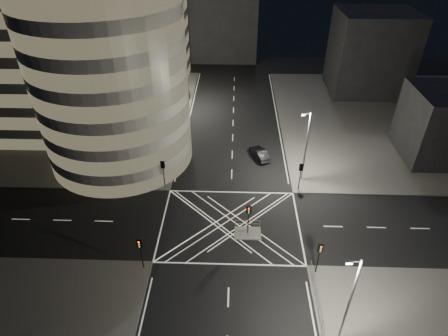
{
  "coord_description": "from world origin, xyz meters",
  "views": [
    {
      "loc": [
        0.32,
        -32.14,
        30.59
      ],
      "look_at": [
        -0.98,
        7.18,
        3.0
      ],
      "focal_mm": 30.0,
      "sensor_mm": 36.0,
      "label": 1
    }
  ],
  "objects_px": {
    "street_lamp_left_near": "(163,131)",
    "street_lamp_right_far": "(306,145)",
    "traffic_signal_fl": "(163,169)",
    "traffic_signal_nr": "(320,253)",
    "sedan": "(260,153)",
    "traffic_signal_nl": "(140,248)",
    "central_island": "(248,233)",
    "traffic_signal_fr": "(301,172)",
    "street_lamp_right_near": "(349,300)",
    "street_lamp_left_far": "(180,81)",
    "traffic_signal_island": "(249,215)"
  },
  "relations": [
    {
      "from": "traffic_signal_nr",
      "to": "traffic_signal_island",
      "type": "height_order",
      "value": "same"
    },
    {
      "from": "traffic_signal_island",
      "to": "street_lamp_left_far",
      "type": "relative_size",
      "value": 0.4
    },
    {
      "from": "traffic_signal_nl",
      "to": "traffic_signal_island",
      "type": "bearing_deg",
      "value": 26.14
    },
    {
      "from": "traffic_signal_fr",
      "to": "street_lamp_left_far",
      "type": "relative_size",
      "value": 0.4
    },
    {
      "from": "traffic_signal_fl",
      "to": "street_lamp_left_far",
      "type": "distance_m",
      "value": 23.36
    },
    {
      "from": "street_lamp_left_near",
      "to": "traffic_signal_nl",
      "type": "bearing_deg",
      "value": -88.06
    },
    {
      "from": "central_island",
      "to": "street_lamp_right_near",
      "type": "xyz_separation_m",
      "value": [
        7.44,
        -12.5,
        5.47
      ]
    },
    {
      "from": "traffic_signal_fl",
      "to": "traffic_signal_nr",
      "type": "bearing_deg",
      "value": -37.69
    },
    {
      "from": "traffic_signal_fr",
      "to": "street_lamp_right_far",
      "type": "bearing_deg",
      "value": 73.89
    },
    {
      "from": "traffic_signal_nr",
      "to": "street_lamp_right_near",
      "type": "bearing_deg",
      "value": -84.96
    },
    {
      "from": "traffic_signal_fr",
      "to": "traffic_signal_nr",
      "type": "height_order",
      "value": "same"
    },
    {
      "from": "central_island",
      "to": "street_lamp_left_near",
      "type": "bearing_deg",
      "value": 130.27
    },
    {
      "from": "street_lamp_right_far",
      "to": "traffic_signal_nr",
      "type": "bearing_deg",
      "value": -92.3
    },
    {
      "from": "street_lamp_left_far",
      "to": "traffic_signal_fr",
      "type": "bearing_deg",
      "value": -51.83
    },
    {
      "from": "central_island",
      "to": "street_lamp_left_near",
      "type": "xyz_separation_m",
      "value": [
        -11.44,
        13.5,
        5.47
      ]
    },
    {
      "from": "central_island",
      "to": "traffic_signal_nr",
      "type": "bearing_deg",
      "value": -37.93
    },
    {
      "from": "street_lamp_right_far",
      "to": "street_lamp_right_near",
      "type": "height_order",
      "value": "same"
    },
    {
      "from": "street_lamp_right_near",
      "to": "sedan",
      "type": "height_order",
      "value": "street_lamp_right_near"
    },
    {
      "from": "traffic_signal_nr",
      "to": "central_island",
      "type": "bearing_deg",
      "value": 142.07
    },
    {
      "from": "traffic_signal_island",
      "to": "street_lamp_right_near",
      "type": "xyz_separation_m",
      "value": [
        7.44,
        -12.5,
        2.63
      ]
    },
    {
      "from": "street_lamp_left_near",
      "to": "traffic_signal_fr",
      "type": "bearing_deg",
      "value": -15.92
    },
    {
      "from": "traffic_signal_nr",
      "to": "street_lamp_left_near",
      "type": "relative_size",
      "value": 0.4
    },
    {
      "from": "street_lamp_left_far",
      "to": "sedan",
      "type": "bearing_deg",
      "value": -49.32
    },
    {
      "from": "traffic_signal_island",
      "to": "street_lamp_left_far",
      "type": "distance_m",
      "value": 33.61
    },
    {
      "from": "central_island",
      "to": "sedan",
      "type": "height_order",
      "value": "sedan"
    },
    {
      "from": "traffic_signal_fr",
      "to": "street_lamp_right_near",
      "type": "xyz_separation_m",
      "value": [
        0.64,
        -20.8,
        2.63
      ]
    },
    {
      "from": "central_island",
      "to": "traffic_signal_fr",
      "type": "height_order",
      "value": "traffic_signal_fr"
    },
    {
      "from": "traffic_signal_nl",
      "to": "street_lamp_left_near",
      "type": "xyz_separation_m",
      "value": [
        -0.64,
        18.8,
        2.63
      ]
    },
    {
      "from": "central_island",
      "to": "traffic_signal_fr",
      "type": "distance_m",
      "value": 11.1
    },
    {
      "from": "traffic_signal_fr",
      "to": "traffic_signal_nr",
      "type": "bearing_deg",
      "value": -90.0
    },
    {
      "from": "traffic_signal_nl",
      "to": "traffic_signal_island",
      "type": "xyz_separation_m",
      "value": [
        10.8,
        5.3,
        0.0
      ]
    },
    {
      "from": "traffic_signal_nl",
      "to": "sedan",
      "type": "distance_m",
      "value": 24.81
    },
    {
      "from": "traffic_signal_island",
      "to": "street_lamp_left_near",
      "type": "distance_m",
      "value": 17.89
    },
    {
      "from": "traffic_signal_nr",
      "to": "street_lamp_right_near",
      "type": "distance_m",
      "value": 7.69
    },
    {
      "from": "street_lamp_left_far",
      "to": "street_lamp_right_far",
      "type": "distance_m",
      "value": 28.23
    },
    {
      "from": "traffic_signal_fr",
      "to": "traffic_signal_nr",
      "type": "distance_m",
      "value": 13.6
    },
    {
      "from": "traffic_signal_nr",
      "to": "traffic_signal_nl",
      "type": "bearing_deg",
      "value": 180.0
    },
    {
      "from": "central_island",
      "to": "traffic_signal_nr",
      "type": "height_order",
      "value": "traffic_signal_nr"
    },
    {
      "from": "traffic_signal_fl",
      "to": "traffic_signal_fr",
      "type": "bearing_deg",
      "value": 0.0
    },
    {
      "from": "street_lamp_left_near",
      "to": "sedan",
      "type": "bearing_deg",
      "value": 9.75
    },
    {
      "from": "traffic_signal_fl",
      "to": "street_lamp_right_far",
      "type": "relative_size",
      "value": 0.4
    },
    {
      "from": "central_island",
      "to": "street_lamp_left_far",
      "type": "relative_size",
      "value": 0.3
    },
    {
      "from": "sedan",
      "to": "traffic_signal_fr",
      "type": "bearing_deg",
      "value": 99.97
    },
    {
      "from": "traffic_signal_nl",
      "to": "sedan",
      "type": "xyz_separation_m",
      "value": [
        12.84,
        21.12,
        -2.18
      ]
    },
    {
      "from": "central_island",
      "to": "street_lamp_left_far",
      "type": "bearing_deg",
      "value": 109.95
    },
    {
      "from": "traffic_signal_nl",
      "to": "central_island",
      "type": "bearing_deg",
      "value": 26.14
    },
    {
      "from": "street_lamp_right_near",
      "to": "street_lamp_left_near",
      "type": "bearing_deg",
      "value": 125.97
    },
    {
      "from": "traffic_signal_nl",
      "to": "traffic_signal_island",
      "type": "relative_size",
      "value": 1.0
    },
    {
      "from": "street_lamp_left_near",
      "to": "street_lamp_right_far",
      "type": "relative_size",
      "value": 1.0
    },
    {
      "from": "sedan",
      "to": "traffic_signal_nl",
      "type": "bearing_deg",
      "value": 36.34
    }
  ]
}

